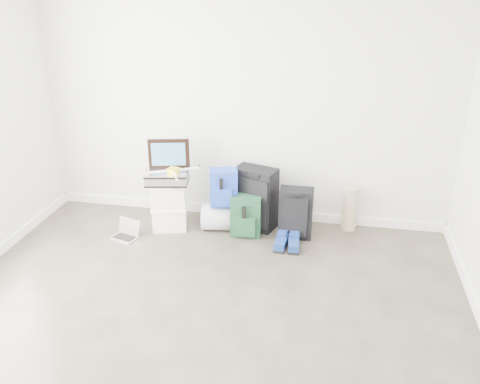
% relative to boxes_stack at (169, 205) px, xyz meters
% --- Properties ---
extents(ground, '(5.00, 5.00, 0.00)m').
position_rel_boxes_stack_xyz_m(ground, '(0.75, -2.04, -0.27)').
color(ground, '#312B24').
rests_on(ground, ground).
extents(room_envelope, '(4.52, 5.02, 2.71)m').
position_rel_boxes_stack_xyz_m(room_envelope, '(0.75, -2.02, 1.45)').
color(room_envelope, silver).
rests_on(room_envelope, ground).
extents(boxes_stack, '(0.45, 0.40, 0.54)m').
position_rel_boxes_stack_xyz_m(boxes_stack, '(0.00, 0.00, 0.00)').
color(boxes_stack, white).
rests_on(boxes_stack, ground).
extents(briefcase, '(0.49, 0.40, 0.13)m').
position_rel_boxes_stack_xyz_m(briefcase, '(0.00, 0.00, 0.33)').
color(briefcase, '#B2B2B7').
rests_on(briefcase, boxes_stack).
extents(painting, '(0.43, 0.13, 0.33)m').
position_rel_boxes_stack_xyz_m(painting, '(0.00, 0.10, 0.56)').
color(painting, black).
rests_on(painting, briefcase).
extents(drone, '(0.53, 0.53, 0.05)m').
position_rel_boxes_stack_xyz_m(drone, '(0.08, -0.02, 0.42)').
color(drone, gold).
rests_on(drone, briefcase).
extents(duffel_bag, '(0.52, 0.36, 0.30)m').
position_rel_boxes_stack_xyz_m(duffel_bag, '(0.60, 0.08, -0.12)').
color(duffel_bag, gray).
rests_on(duffel_bag, ground).
extents(blue_backpack, '(0.32, 0.27, 0.41)m').
position_rel_boxes_stack_xyz_m(blue_backpack, '(0.60, 0.05, 0.23)').
color(blue_backpack, '#1B3DB5').
rests_on(blue_backpack, duffel_bag).
extents(large_suitcase, '(0.50, 0.40, 0.69)m').
position_rel_boxes_stack_xyz_m(large_suitcase, '(0.93, 0.20, 0.07)').
color(large_suitcase, black).
rests_on(large_suitcase, ground).
extents(green_backpack, '(0.33, 0.25, 0.45)m').
position_rel_boxes_stack_xyz_m(green_backpack, '(0.86, -0.01, -0.06)').
color(green_backpack, '#143824').
rests_on(green_backpack, ground).
extents(carry_on, '(0.35, 0.23, 0.55)m').
position_rel_boxes_stack_xyz_m(carry_on, '(1.38, 0.06, 0.00)').
color(carry_on, black).
rests_on(carry_on, ground).
extents(shoes, '(0.27, 0.30, 0.10)m').
position_rel_boxes_stack_xyz_m(shoes, '(1.33, -0.21, -0.22)').
color(shoes, black).
rests_on(shoes, ground).
extents(rolled_rug, '(0.16, 0.16, 0.49)m').
position_rel_boxes_stack_xyz_m(rolled_rug, '(1.95, 0.34, -0.03)').
color(rolled_rug, tan).
rests_on(rolled_rug, ground).
extents(laptop, '(0.31, 0.26, 0.19)m').
position_rel_boxes_stack_xyz_m(laptop, '(-0.39, -0.30, -0.23)').
color(laptop, silver).
rests_on(laptop, ground).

